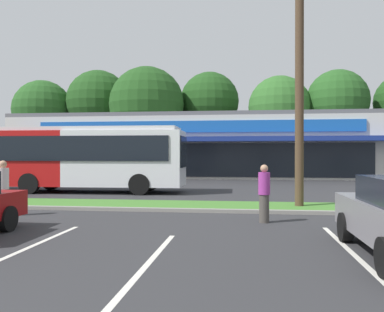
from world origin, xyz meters
TOP-DOWN VIEW (x-y plane):
  - grass_median at (0.00, 14.00)m, footprint 56.00×2.20m
  - curb_lip at (0.00, 12.78)m, footprint 56.00×0.24m
  - parking_stripe_1 at (-0.87, 7.29)m, footprint 0.12×4.80m
  - parking_stripe_2 at (1.85, 6.45)m, footprint 0.12×4.80m
  - parking_stripe_3 at (5.62, 7.99)m, footprint 0.12×4.80m
  - storefront_building at (-0.11, 36.19)m, footprint 30.72×13.73m
  - tree_far_left at (-20.32, 45.71)m, footprint 6.98×6.98m
  - tree_left at (-13.71, 46.51)m, footprint 7.50×7.50m
  - tree_mid_left at (-7.06, 43.41)m, footprint 8.20×8.20m
  - tree_mid at (-0.46, 46.79)m, footprint 6.76×6.76m
  - tree_mid_right at (7.22, 43.61)m, footprint 6.54×6.54m
  - tree_right at (13.14, 43.59)m, footprint 6.37×6.37m
  - utility_pole at (5.30, 13.99)m, footprint 3.04×2.40m
  - city_bus at (-5.78, 19.09)m, footprint 12.79×2.91m
  - car_0 at (-11.74, 25.35)m, footprint 4.36×1.93m
  - pedestrian_near_bench at (4.09, 10.99)m, footprint 0.33×0.33m
  - pedestrian_by_pole at (-3.90, 11.23)m, footprint 0.35×0.35m

SIDE VIEW (x-z plane):
  - parking_stripe_1 at x=-0.87m, z-range 0.00..0.01m
  - parking_stripe_2 at x=1.85m, z-range 0.00..0.01m
  - parking_stripe_3 at x=5.62m, z-range 0.00..0.01m
  - grass_median at x=0.00m, z-range 0.00..0.12m
  - curb_lip at x=0.00m, z-range 0.00..0.12m
  - car_0 at x=-11.74m, z-range 0.01..1.53m
  - pedestrian_near_bench at x=4.09m, z-range 0.00..1.63m
  - pedestrian_by_pole at x=-3.90m, z-range 0.00..1.73m
  - city_bus at x=-5.78m, z-range 0.14..3.39m
  - storefront_building at x=-0.11m, z-range 0.00..5.15m
  - utility_pole at x=5.30m, z-range 0.35..11.43m
  - tree_mid_right at x=7.22m, z-range 1.79..11.95m
  - tree_far_left at x=-20.32m, z-range 1.83..12.49m
  - tree_mid_left at x=-7.06m, z-range 1.62..13.07m
  - tree_right at x=13.14m, z-range 2.12..12.77m
  - tree_mid at x=-0.46m, z-range 2.29..13.65m
  - tree_left at x=-13.71m, z-range 2.15..13.99m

